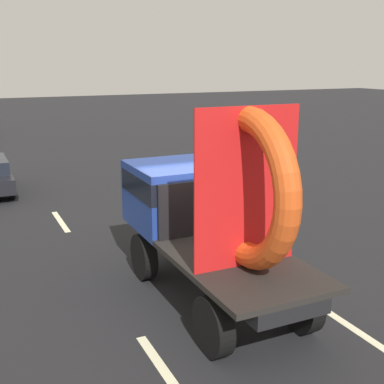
# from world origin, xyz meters

# --- Properties ---
(ground_plane) EXTENTS (120.00, 120.00, 0.00)m
(ground_plane) POSITION_xyz_m (0.00, 0.00, 0.00)
(ground_plane) COLOR black
(flatbed_truck) EXTENTS (2.02, 5.11, 3.85)m
(flatbed_truck) POSITION_xyz_m (-0.27, 0.08, 1.74)
(flatbed_truck) COLOR black
(flatbed_truck) RESTS_ON ground_plane
(lane_dash_left_near) EXTENTS (0.16, 2.10, 0.01)m
(lane_dash_left_near) POSITION_xyz_m (-1.99, -2.12, 0.00)
(lane_dash_left_near) COLOR beige
(lane_dash_left_near) RESTS_ON ground_plane
(lane_dash_left_far) EXTENTS (0.16, 2.09, 0.01)m
(lane_dash_left_far) POSITION_xyz_m (-1.99, 5.91, 0.00)
(lane_dash_left_far) COLOR beige
(lane_dash_left_far) RESTS_ON ground_plane
(lane_dash_right_near) EXTENTS (0.16, 2.84, 0.01)m
(lane_dash_right_near) POSITION_xyz_m (1.46, -2.17, 0.00)
(lane_dash_right_near) COLOR beige
(lane_dash_right_near) RESTS_ON ground_plane
(lane_dash_right_far) EXTENTS (0.16, 2.16, 0.01)m
(lane_dash_right_far) POSITION_xyz_m (1.46, 6.02, 0.00)
(lane_dash_right_far) COLOR beige
(lane_dash_right_far) RESTS_ON ground_plane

